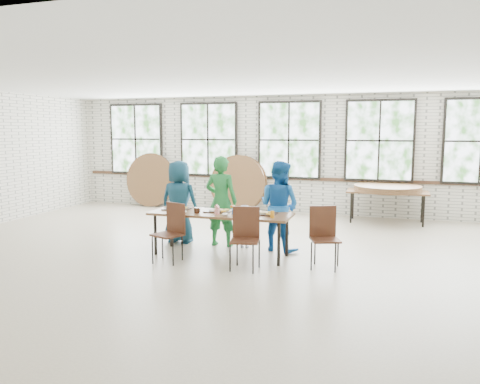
# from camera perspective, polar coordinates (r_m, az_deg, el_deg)

# --- Properties ---
(room) EXTENTS (12.00, 12.00, 12.00)m
(room) POSITION_cam_1_polar(r_m,az_deg,el_deg) (12.00, 6.00, 6.09)
(room) COLOR #C2B59A
(room) RESTS_ON ground
(dining_table) EXTENTS (2.41, 0.82, 0.74)m
(dining_table) POSITION_cam_1_polar(r_m,az_deg,el_deg) (7.91, -2.37, -2.89)
(dining_table) COLOR brown
(dining_table) RESTS_ON ground
(chair_near_left) EXTENTS (0.54, 0.53, 0.95)m
(chair_near_left) POSITION_cam_1_polar(r_m,az_deg,el_deg) (7.68, -8.33, -4.28)
(chair_near_left) COLOR #482618
(chair_near_left) RESTS_ON ground
(chair_near_right) EXTENTS (0.49, 0.48, 0.95)m
(chair_near_right) POSITION_cam_1_polar(r_m,az_deg,el_deg) (7.21, 0.68, -4.96)
(chair_near_right) COLOR #482618
(chair_near_right) RESTS_ON ground
(chair_spare) EXTENTS (0.54, 0.53, 0.95)m
(chair_spare) POSITION_cam_1_polar(r_m,az_deg,el_deg) (7.39, 10.19, -4.77)
(chair_spare) COLOR #482618
(chair_spare) RESTS_ON ground
(adult_teal) EXTENTS (0.77, 0.51, 1.56)m
(adult_teal) POSITION_cam_1_polar(r_m,az_deg,el_deg) (8.90, -7.41, -1.19)
(adult_teal) COLOR #164454
(adult_teal) RESTS_ON ground
(adult_green) EXTENTS (0.62, 0.41, 1.67)m
(adult_green) POSITION_cam_1_polar(r_m,az_deg,el_deg) (8.56, -2.31, -1.12)
(adult_green) COLOR #1F7634
(adult_green) RESTS_ON ground
(toddler) EXTENTS (0.51, 0.30, 0.78)m
(toddler) POSITION_cam_1_polar(r_m,az_deg,el_deg) (8.50, 0.57, -4.21)
(toddler) COLOR #121939
(toddler) RESTS_ON ground
(adult_blue) EXTENTS (0.94, 0.84, 1.59)m
(adult_blue) POSITION_cam_1_polar(r_m,az_deg,el_deg) (8.26, 4.80, -1.72)
(adult_blue) COLOR #185BA8
(adult_blue) RESTS_ON ground
(storage_table) EXTENTS (1.80, 0.75, 0.74)m
(storage_table) POSITION_cam_1_polar(r_m,az_deg,el_deg) (11.24, 17.51, -0.15)
(storage_table) COLOR brown
(storage_table) RESTS_ON ground
(tabletop_clutter) EXTENTS (2.04, 0.56, 0.11)m
(tabletop_clutter) POSITION_cam_1_polar(r_m,az_deg,el_deg) (7.83, -2.11, -2.43)
(tabletop_clutter) COLOR black
(tabletop_clutter) RESTS_ON dining_table
(round_tops_stacked) EXTENTS (1.50, 1.50, 0.13)m
(round_tops_stacked) POSITION_cam_1_polar(r_m,az_deg,el_deg) (11.23, 17.53, 0.45)
(round_tops_stacked) COLOR brown
(round_tops_stacked) RESTS_ON storage_table
(round_tops_leaning) EXTENTS (4.12, 0.43, 1.50)m
(round_tops_leaning) POSITION_cam_1_polar(r_m,az_deg,el_deg) (12.52, -3.96, 1.15)
(round_tops_leaning) COLOR brown
(round_tops_leaning) RESTS_ON ground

